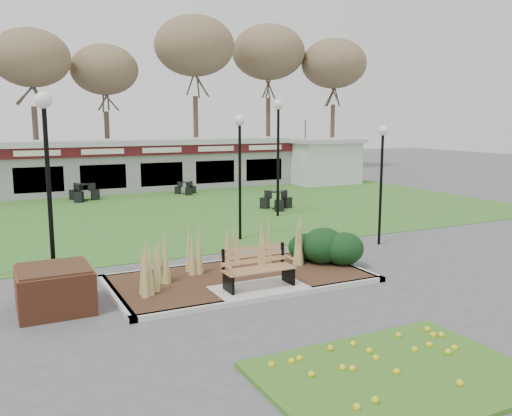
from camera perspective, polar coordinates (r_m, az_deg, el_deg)
name	(u,v)px	position (r m, az deg, el deg)	size (l,w,h in m)	color
ground	(262,294)	(12.67, 0.65, -9.07)	(100.00, 100.00, 0.00)	#515154
lawn	(134,214)	(23.70, -12.69, -0.63)	(34.00, 16.00, 0.02)	#3A6B21
flower_bed	(396,374)	(9.10, 14.55, -16.55)	(4.20, 3.00, 0.16)	#34681D
planting_bed	(282,259)	(14.29, 2.74, -5.43)	(6.75, 3.40, 1.27)	#342115
park_bench	(257,267)	(12.72, 0.14, -6.24)	(1.70, 0.66, 0.93)	#A26949
brick_planter	(55,289)	(12.27, -20.44, -7.96)	(1.50, 1.50, 0.95)	brown
food_pavilion	(98,166)	(31.26, -16.30, 4.28)	(24.60, 3.40, 2.90)	gray
service_hut	(323,161)	(34.51, 7.04, 4.97)	(4.40, 3.40, 2.83)	silver
tree_backdrop	(70,53)	(39.34, -18.95, 15.15)	(47.24, 5.24, 10.36)	#47382B
lamp_post_near_right	(240,150)	(17.85, -1.72, 6.15)	(0.34, 0.34, 4.14)	black
lamp_post_mid_left	(46,148)	(13.18, -21.20, 5.92)	(0.38, 0.38, 4.61)	black
lamp_post_mid_right	(382,158)	(17.64, 13.12, 5.11)	(0.32, 0.32, 3.82)	black
lamp_post_far_right	(278,132)	(22.32, 2.36, 7.99)	(0.40, 0.40, 4.80)	black
bistro_set_b	(83,195)	(28.26, -17.76, 1.31)	(1.39, 1.56, 0.83)	black
bistro_set_c	(277,203)	(24.35, 2.21, 0.51)	(1.42, 1.48, 0.80)	black
bistro_set_d	(186,190)	(29.55, -7.35, 1.89)	(1.22, 1.10, 0.65)	black
patio_umbrella	(305,155)	(33.77, 5.16, 5.55)	(3.04, 3.06, 2.87)	black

